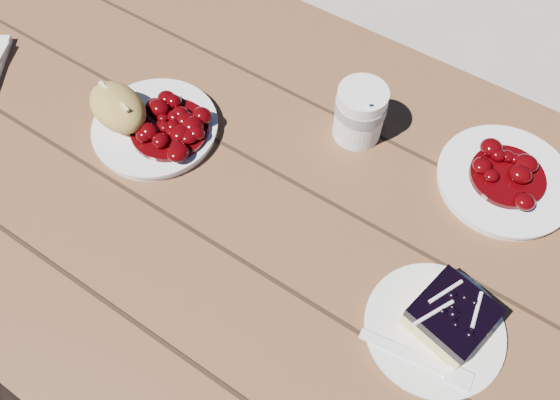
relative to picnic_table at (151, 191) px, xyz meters
The scene contains 11 objects.
ground 0.59m from the picnic_table, 90.00° to the left, with size 60.00×60.00×0.00m, color #A9A398.
picnic_table is the anchor object (origin of this frame).
main_plate 0.18m from the picnic_table, 60.40° to the left, with size 0.21×0.21×0.02m, color white.
goulash_stew 0.21m from the picnic_table, 39.96° to the left, with size 0.13×0.13×0.04m, color #480205, non-canonical shape.
bread_roll 0.21m from the picnic_table, 150.96° to the left, with size 0.12×0.08×0.06m, color #B79446.
dessert_plate 0.59m from the picnic_table, ahead, with size 0.19×0.19×0.01m, color white.
blueberry_cake 0.61m from the picnic_table, ahead, with size 0.11×0.11×0.05m.
fork_dessert 0.58m from the picnic_table, ahead, with size 0.03×0.16×0.01m, color white, non-canonical shape.
coffee_cup 0.44m from the picnic_table, 36.00° to the left, with size 0.08×0.08×0.10m, color white.
second_plate 0.64m from the picnic_table, 25.33° to the left, with size 0.21×0.21×0.02m, color white.
second_stew 0.65m from the picnic_table, 25.33° to the left, with size 0.12×0.12×0.04m, color #480205, non-canonical shape.
Camera 1 is at (0.52, -0.34, 1.49)m, focal length 35.00 mm.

